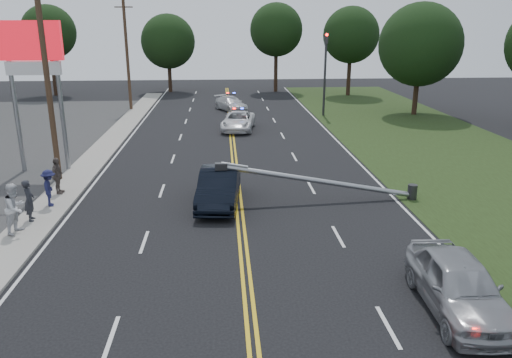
{
  "coord_description": "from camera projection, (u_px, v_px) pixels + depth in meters",
  "views": [
    {
      "loc": [
        -0.68,
        -13.42,
        7.89
      ],
      "look_at": [
        0.67,
        6.22,
        1.7
      ],
      "focal_mm": 35.0,
      "sensor_mm": 36.0,
      "label": 1
    }
  ],
  "objects": [
    {
      "name": "ground",
      "position": [
        248.0,
        294.0,
        15.18
      ],
      "size": [
        120.0,
        120.0,
        0.0
      ],
      "primitive_type": "plane",
      "color": "black",
      "rests_on": "ground"
    },
    {
      "name": "sidewalk",
      "position": [
        64.0,
        192.0,
        24.13
      ],
      "size": [
        1.8,
        70.0,
        0.12
      ],
      "primitive_type": "cube",
      "color": "gray",
      "rests_on": "ground"
    },
    {
      "name": "grass_verge",
      "position": [
        500.0,
        183.0,
        25.58
      ],
      "size": [
        12.0,
        80.0,
        0.01
      ],
      "primitive_type": "cube",
      "color": "black",
      "rests_on": "ground"
    },
    {
      "name": "centerline_yellow",
      "position": [
        237.0,
        189.0,
        24.69
      ],
      "size": [
        0.36,
        80.0,
        0.0
      ],
      "primitive_type": "cube",
      "color": "gold",
      "rests_on": "ground"
    },
    {
      "name": "pylon_sign",
      "position": [
        33.0,
        60.0,
        26.02
      ],
      "size": [
        3.2,
        0.35,
        8.0
      ],
      "color": "gray",
      "rests_on": "ground"
    },
    {
      "name": "traffic_signal",
      "position": [
        325.0,
        67.0,
        43.01
      ],
      "size": [
        0.28,
        0.41,
        7.05
      ],
      "color": "#2D2D30",
      "rests_on": "ground"
    },
    {
      "name": "fallen_streetlight",
      "position": [
        330.0,
        182.0,
        22.79
      ],
      "size": [
        9.36,
        0.44,
        1.91
      ],
      "color": "#2D2D30",
      "rests_on": "ground"
    },
    {
      "name": "utility_pole_mid",
      "position": [
        48.0,
        82.0,
        24.47
      ],
      "size": [
        1.6,
        0.28,
        10.0
      ],
      "color": "#382619",
      "rests_on": "ground"
    },
    {
      "name": "utility_pole_far",
      "position": [
        127.0,
        55.0,
        45.41
      ],
      "size": [
        1.6,
        0.28,
        10.0
      ],
      "color": "#382619",
      "rests_on": "ground"
    },
    {
      "name": "tree_5",
      "position": [
        49.0,
        32.0,
        54.49
      ],
      "size": [
        5.81,
        5.81,
        9.81
      ],
      "color": "black",
      "rests_on": "ground"
    },
    {
      "name": "tree_6",
      "position": [
        168.0,
        42.0,
        57.67
      ],
      "size": [
        6.21,
        6.21,
        8.91
      ],
      "color": "black",
      "rests_on": "ground"
    },
    {
      "name": "tree_7",
      "position": [
        276.0,
        30.0,
        57.67
      ],
      "size": [
        6.09,
        6.09,
        10.13
      ],
      "color": "black",
      "rests_on": "ground"
    },
    {
      "name": "tree_8",
      "position": [
        351.0,
        35.0,
        54.75
      ],
      "size": [
        6.13,
        6.13,
        9.65
      ],
      "color": "black",
      "rests_on": "ground"
    },
    {
      "name": "tree_9",
      "position": [
        420.0,
        45.0,
        43.0
      ],
      "size": [
        7.11,
        7.11,
        9.62
      ],
      "color": "black",
      "rests_on": "ground"
    },
    {
      "name": "crashed_sedan",
      "position": [
        219.0,
        187.0,
        22.46
      ],
      "size": [
        2.13,
        5.02,
        1.61
      ],
      "primitive_type": "imported",
      "rotation": [
        0.0,
        0.0,
        -0.09
      ],
      "color": "black",
      "rests_on": "ground"
    },
    {
      "name": "waiting_sedan",
      "position": [
        459.0,
        285.0,
        14.08
      ],
      "size": [
        2.16,
        4.88,
        1.63
      ],
      "primitive_type": "imported",
      "rotation": [
        0.0,
        0.0,
        -0.05
      ],
      "color": "#94969B",
      "rests_on": "ground"
    },
    {
      "name": "emergency_a",
      "position": [
        238.0,
        121.0,
        38.2
      ],
      "size": [
        2.97,
        5.18,
        1.36
      ],
      "primitive_type": "imported",
      "rotation": [
        0.0,
        0.0,
        -0.15
      ],
      "color": "silver",
      "rests_on": "ground"
    },
    {
      "name": "emergency_b",
      "position": [
        231.0,
        104.0,
        46.57
      ],
      "size": [
        3.43,
        4.78,
        1.29
      ],
      "primitive_type": "imported",
      "rotation": [
        0.0,
        0.0,
        0.41
      ],
      "color": "silver",
      "rests_on": "ground"
    },
    {
      "name": "bystander_a",
      "position": [
        29.0,
        200.0,
        20.26
      ],
      "size": [
        0.55,
        0.71,
        1.72
      ],
      "primitive_type": "imported",
      "rotation": [
        0.0,
        0.0,
        1.81
      ],
      "color": "#24252B",
      "rests_on": "sidewalk"
    },
    {
      "name": "bystander_b",
      "position": [
        15.0,
        208.0,
        19.05
      ],
      "size": [
        0.98,
        1.12,
        1.98
      ],
      "primitive_type": "imported",
      "rotation": [
        0.0,
        0.0,
        1.3
      ],
      "color": "silver",
      "rests_on": "sidewalk"
    },
    {
      "name": "bystander_c",
      "position": [
        49.0,
        188.0,
        21.9
      ],
      "size": [
        0.87,
        1.19,
        1.65
      ],
      "primitive_type": "imported",
      "rotation": [
        0.0,
        0.0,
        1.83
      ],
      "color": "#1A1B41",
      "rests_on": "sidewalk"
    },
    {
      "name": "bystander_d",
      "position": [
        57.0,
        176.0,
        23.48
      ],
      "size": [
        0.49,
        1.05,
        1.74
      ],
      "primitive_type": "imported",
      "rotation": [
        0.0,
        0.0,
        1.5
      ],
      "color": "#5D514B",
      "rests_on": "sidewalk"
    }
  ]
}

